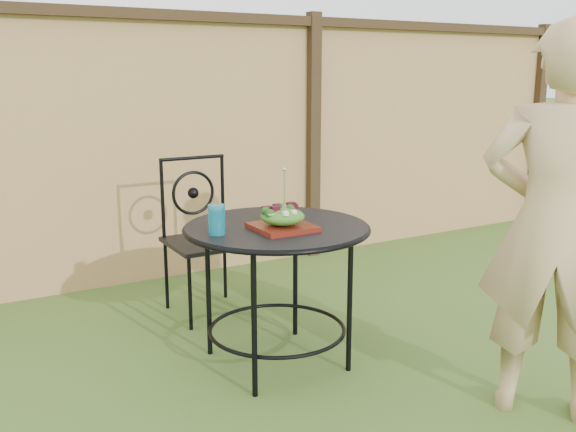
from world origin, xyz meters
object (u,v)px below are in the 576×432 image
object	(u,v)px
diner	(555,226)
salad_plate	(283,227)
patio_chair	(204,232)
patio_table	(277,252)

from	to	relation	value
diner	salad_plate	world-z (taller)	diner
patio_chair	diner	xyz separation A→B (m)	(0.80, -1.87, 0.33)
diner	salad_plate	distance (m)	1.20
patio_chair	salad_plate	xyz separation A→B (m)	(0.01, -0.97, 0.23)
patio_table	diner	size ratio (longest dim) A/B	0.55
patio_table	diner	distance (m)	1.28
patio_table	patio_chair	size ratio (longest dim) A/B	0.97
patio_chair	diner	distance (m)	2.06
patio_table	salad_plate	bearing A→B (deg)	-101.57
patio_chair	diner	world-z (taller)	diner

